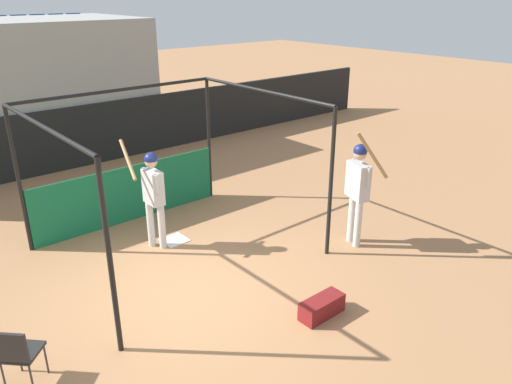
{
  "coord_description": "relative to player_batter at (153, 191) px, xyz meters",
  "views": [
    {
      "loc": [
        -3.34,
        -5.57,
        4.34
      ],
      "look_at": [
        1.92,
        0.62,
        1.04
      ],
      "focal_mm": 35.0,
      "sensor_mm": 36.0,
      "label": 1
    }
  ],
  "objects": [
    {
      "name": "home_plate",
      "position": [
        0.36,
        -0.01,
        -1.08
      ],
      "size": [
        0.44,
        0.44,
        0.02
      ],
      "color": "white",
      "rests_on": "ground"
    },
    {
      "name": "equipment_bag",
      "position": [
        0.74,
        -3.37,
        -0.94
      ],
      "size": [
        0.7,
        0.28,
        0.28
      ],
      "color": "maroon",
      "rests_on": "ground"
    },
    {
      "name": "player_waiting",
      "position": [
        2.81,
        -2.25,
        0.09
      ],
      "size": [
        0.56,
        0.86,
        2.21
      ],
      "rotation": [
        0.0,
        0.0,
        -1.92
      ],
      "color": "silver",
      "rests_on": "ground"
    },
    {
      "name": "ground_plane",
      "position": [
        -0.5,
        -1.75,
        -1.08
      ],
      "size": [
        60.0,
        60.0,
        0.0
      ],
      "primitive_type": "plane",
      "color": "#A8754C"
    },
    {
      "name": "folding_chair",
      "position": [
        -2.96,
        -2.05,
        -0.57
      ],
      "size": [
        0.57,
        0.57,
        0.84
      ],
      "rotation": [
        0.0,
        0.0,
        -0.8
      ],
      "color": "black",
      "rests_on": "ground"
    },
    {
      "name": "batting_cage",
      "position": [
        0.18,
        0.72,
        0.05
      ],
      "size": [
        4.03,
        3.6,
        2.66
      ],
      "color": "black",
      "rests_on": "ground"
    },
    {
      "name": "outfield_wall",
      "position": [
        -0.5,
        5.24,
        -0.29
      ],
      "size": [
        24.0,
        0.12,
        1.59
      ],
      "color": "black",
      "rests_on": "ground"
    },
    {
      "name": "player_batter",
      "position": [
        0.0,
        0.0,
        0.0
      ],
      "size": [
        0.52,
        0.89,
        1.94
      ],
      "rotation": [
        0.0,
        0.0,
        1.55
      ],
      "color": "silver",
      "rests_on": "ground"
    }
  ]
}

